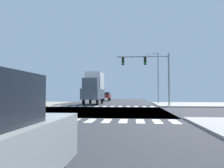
# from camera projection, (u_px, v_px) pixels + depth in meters

# --- Properties ---
(ground) EXTENTS (90.00, 90.00, 0.05)m
(ground) POSITION_uv_depth(u_px,v_px,m) (92.00, 111.00, 20.77)
(ground) COLOR #343539
(sidewalk_corner_ne) EXTENTS (12.00, 12.00, 0.14)m
(sidewalk_corner_ne) POSITION_uv_depth(u_px,v_px,m) (197.00, 104.00, 31.50)
(sidewalk_corner_ne) COLOR #A09B91
(sidewalk_corner_ne) RESTS_ON ground
(sidewalk_corner_nw) EXTENTS (12.00, 12.00, 0.14)m
(sidewalk_corner_nw) POSITION_uv_depth(u_px,v_px,m) (23.00, 104.00, 33.92)
(sidewalk_corner_nw) COLOR #A6A28A
(sidewalk_corner_nw) RESTS_ON ground
(crosswalk_near) EXTENTS (13.50, 2.00, 0.01)m
(crosswalk_near) POSITION_uv_depth(u_px,v_px,m) (66.00, 120.00, 13.53)
(crosswalk_near) COLOR white
(crosswalk_near) RESTS_ON ground
(crosswalk_far) EXTENTS (13.50, 2.00, 0.01)m
(crosswalk_far) POSITION_uv_depth(u_px,v_px,m) (101.00, 106.00, 28.05)
(crosswalk_far) COLOR white
(crosswalk_far) RESTS_ON ground
(traffic_signal_mast) EXTENTS (6.70, 0.55, 6.78)m
(traffic_signal_mast) POSITION_uv_depth(u_px,v_px,m) (149.00, 67.00, 28.16)
(traffic_signal_mast) COLOR gray
(traffic_signal_mast) RESTS_ON ground
(street_lamp) EXTENTS (1.78, 0.32, 8.22)m
(street_lamp) POSITION_uv_depth(u_px,v_px,m) (157.00, 73.00, 35.52)
(street_lamp) COLOR gray
(street_lamp) RESTS_ON ground
(sedan_nearside_1) EXTENTS (1.80, 4.30, 1.88)m
(sedan_nearside_1) POSITION_uv_depth(u_px,v_px,m) (106.00, 96.00, 48.45)
(sedan_nearside_1) COLOR black
(sedan_nearside_1) RESTS_ON ground
(box_truck_queued_1) EXTENTS (2.40, 7.20, 4.85)m
(box_truck_queued_1) POSITION_uv_depth(u_px,v_px,m) (94.00, 87.00, 33.14)
(box_truck_queued_1) COLOR black
(box_truck_queued_1) RESTS_ON ground
(suv_trailing_1) EXTENTS (1.96, 4.60, 2.34)m
(suv_trailing_1) POSITION_uv_depth(u_px,v_px,m) (99.00, 94.00, 58.20)
(suv_trailing_1) COLOR black
(suv_trailing_1) RESTS_ON ground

